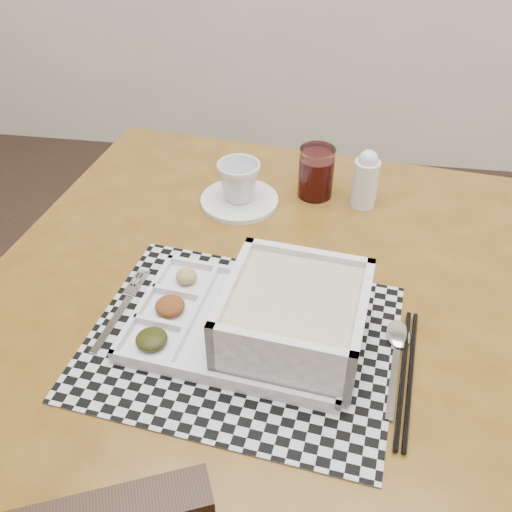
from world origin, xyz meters
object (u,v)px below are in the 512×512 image
Objects in this scene: juice_glass at (316,174)px; cup at (239,181)px; creamer_bottle at (365,179)px; dining_table at (264,315)px; serving_tray at (281,320)px.

cup is at bearing -160.21° from juice_glass.
juice_glass is 0.87× the size of creamer_bottle.
creamer_bottle is (0.15, 0.26, 0.13)m from dining_table.
creamer_bottle is at bearing 72.74° from serving_tray.
dining_table is 8.71× the size of creamer_bottle.
juice_glass reaches higher than dining_table.
creamer_bottle is (0.09, -0.02, 0.01)m from juice_glass.
juice_glass is (0.06, 0.28, 0.12)m from dining_table.
juice_glass reaches higher than cup.
serving_tray reaches higher than juice_glass.
cup is at bearing -172.63° from creamer_bottle.
dining_table is at bearing -88.51° from cup.
creamer_bottle is at bearing -10.72° from cup.
cup is (-0.08, 0.23, 0.12)m from dining_table.
creamer_bottle is at bearing 58.86° from dining_table.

